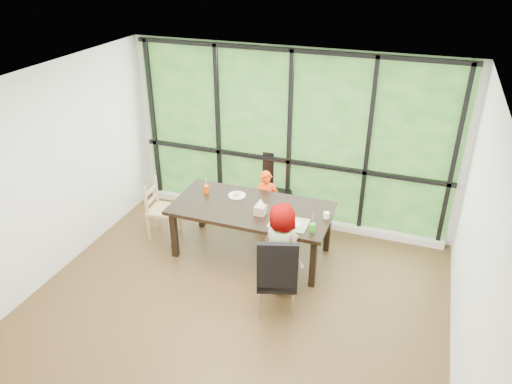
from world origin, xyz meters
TOP-DOWN VIEW (x-y plane):
  - ground at (0.00, 0.00)m, footprint 5.00×5.00m
  - back_wall at (0.00, 2.25)m, footprint 5.00×0.00m
  - foliage_backdrop at (0.00, 2.23)m, footprint 4.80×0.02m
  - window_mullions at (0.00, 2.19)m, footprint 4.80×0.06m
  - window_sill at (0.00, 2.15)m, footprint 4.80×0.12m
  - dining_table at (-0.19, 1.09)m, footprint 2.26×1.24m
  - chair_window_leather at (-0.14, 2.10)m, footprint 0.59×0.59m
  - chair_interior_leather at (0.50, 0.07)m, footprint 0.58×0.58m
  - chair_end_beech at (-1.57, 1.07)m, footprint 0.44×0.46m
  - child_toddler at (-0.19, 1.73)m, footprint 0.42×0.35m
  - child_older at (0.45, 0.50)m, footprint 0.70×0.59m
  - placemat at (0.41, 0.85)m, footprint 0.49×0.36m
  - plate_far at (-0.50, 1.32)m, footprint 0.25×0.25m
  - plate_near at (0.44, 0.85)m, footprint 0.23×0.23m
  - orange_cup at (-0.95, 1.27)m, footprint 0.07×0.07m
  - green_cup at (0.74, 0.77)m, footprint 0.07×0.07m
  - white_mug at (0.83, 1.15)m, footprint 0.08×0.08m
  - tissue_box at (-0.02, 0.95)m, footprint 0.14×0.14m
  - crepe_rolls_far at (-0.50, 1.32)m, footprint 0.10×0.12m
  - crepe_rolls_near at (0.44, 0.85)m, footprint 0.05×0.12m
  - straw_white at (-0.95, 1.27)m, footprint 0.01×0.04m
  - straw_pink at (0.74, 0.77)m, footprint 0.01×0.04m
  - tissue at (-0.02, 0.95)m, footprint 0.12×0.12m

SIDE VIEW (x-z plane):
  - ground at x=0.00m, z-range 0.00..0.00m
  - window_sill at x=0.00m, z-range 0.00..0.10m
  - dining_table at x=-0.19m, z-range 0.00..0.75m
  - chair_end_beech at x=-1.57m, z-range 0.00..0.90m
  - child_toddler at x=-0.19m, z-range 0.00..1.00m
  - chair_window_leather at x=-0.14m, z-range 0.00..1.08m
  - chair_interior_leather at x=0.50m, z-range 0.00..1.08m
  - child_older at x=0.45m, z-range 0.00..1.21m
  - placemat at x=0.41m, z-range 0.75..0.76m
  - plate_near at x=0.44m, z-range 0.75..0.76m
  - plate_far at x=-0.50m, z-range 0.75..0.77m
  - crepe_rolls_near at x=0.44m, z-range 0.76..0.80m
  - crepe_rolls_far at x=-0.50m, z-range 0.77..0.80m
  - white_mug at x=0.83m, z-range 0.75..0.83m
  - green_cup at x=0.74m, z-range 0.75..0.86m
  - orange_cup at x=-0.95m, z-range 0.75..0.86m
  - tissue_box at x=-0.02m, z-range 0.75..0.87m
  - straw_pink at x=0.74m, z-range 0.80..1.00m
  - straw_white at x=-0.95m, z-range 0.80..1.00m
  - tissue at x=-0.02m, z-range 0.87..0.98m
  - back_wall at x=0.00m, z-range -1.15..3.85m
  - foliage_backdrop at x=0.00m, z-range 0.03..2.67m
  - window_mullions at x=0.00m, z-range 0.03..2.67m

